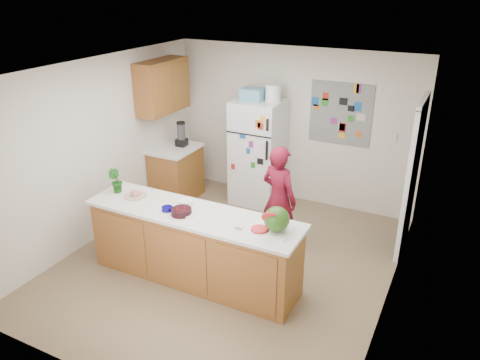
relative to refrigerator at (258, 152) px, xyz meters
The scene contains 26 objects.
floor 2.12m from the refrigerator, 76.54° to the right, with size 4.00×4.50×0.02m, color brown.
wall_back 0.71m from the refrigerator, 40.18° to the left, with size 4.00×0.02×2.50m, color beige.
wall_left 2.48m from the refrigerator, 129.69° to the right, with size 0.02×4.50×2.50m, color beige.
wall_right 3.12m from the refrigerator, 37.39° to the right, with size 0.02×4.50×2.50m, color beige.
ceiling 2.55m from the refrigerator, 76.54° to the right, with size 4.00×4.50×0.02m, color white.
doorway 2.48m from the refrigerator, 10.01° to the right, with size 0.03×0.85×2.04m, color black.
peninsula_base 2.43m from the refrigerator, 84.00° to the right, with size 2.60×0.62×0.88m, color brown.
peninsula_top 2.39m from the refrigerator, 84.00° to the right, with size 2.68×0.70×0.04m, color silver.
side_counter_base 1.41m from the refrigerator, 156.86° to the right, with size 0.60×0.80×0.86m, color brown.
side_counter_top 1.35m from the refrigerator, 156.86° to the right, with size 0.64×0.84×0.04m, color silver.
upper_cabinets 1.82m from the refrigerator, 157.05° to the right, with size 0.35×1.00×0.80m, color brown.
refrigerator is the anchor object (origin of this frame).
fridge_top_bin 0.95m from the refrigerator, behind, with size 0.35×0.28×0.18m, color #5999B2.
photo_collage 1.43m from the refrigerator, 16.61° to the left, with size 0.95×0.01×0.95m, color slate.
person 1.53m from the refrigerator, 54.66° to the right, with size 0.54×0.35×1.48m, color maroon.
blender_appliance 1.28m from the refrigerator, 161.35° to the right, with size 0.13×0.13×0.38m, color black.
cutting_board 2.68m from the refrigerator, 62.39° to the right, with size 0.43×0.32×0.01m, color silver.
watermelon 2.70m from the refrigerator, 61.06° to the right, with size 0.28×0.28×0.28m, color #2B5210.
watermelon_slice 2.68m from the refrigerator, 64.92° to the right, with size 0.18×0.18×0.02m, color red.
cherry_bowl 2.49m from the refrigerator, 86.19° to the right, with size 0.24×0.24×0.07m, color black.
white_bowl 2.25m from the refrigerator, 88.04° to the right, with size 0.17×0.17×0.06m, color white.
cobalt_bowl 2.48m from the refrigerator, 90.84° to the right, with size 0.13×0.13×0.05m, color #070455.
plate 2.41m from the refrigerator, 104.79° to the right, with size 0.28×0.28×0.02m, color beige.
paper_towel 2.47m from the refrigerator, 84.45° to the right, with size 0.18×0.16×0.02m, color white.
keys 2.66m from the refrigerator, 69.90° to the right, with size 0.08×0.04×0.01m, color gray.
potted_plant 2.51m from the refrigerator, 111.48° to the right, with size 0.17×0.14×0.31m, color #144112.
Camera 1 is at (2.48, -4.59, 3.44)m, focal length 35.00 mm.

